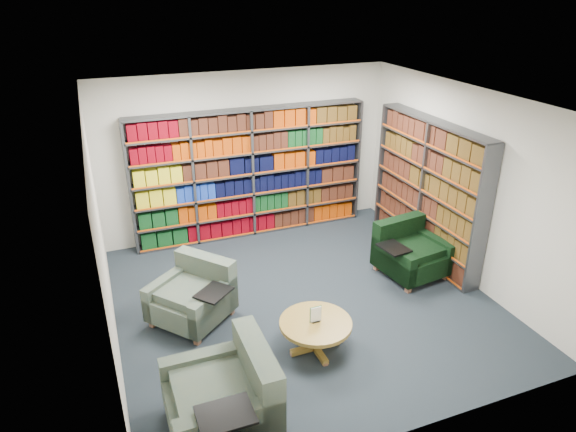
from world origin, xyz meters
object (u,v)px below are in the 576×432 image
object	(u,v)px
coffee_table	(316,328)
chair_teal_front	(230,399)
chair_teal_left	(195,296)
chair_green_right	(408,253)

from	to	relation	value
coffee_table	chair_teal_front	bearing A→B (deg)	-148.31
chair_teal_front	coffee_table	xyz separation A→B (m)	(1.27, 0.78, -0.04)
chair_teal_left	chair_teal_front	world-z (taller)	chair_teal_front
coffee_table	chair_teal_left	bearing A→B (deg)	135.10
chair_green_right	coffee_table	xyz separation A→B (m)	(-2.06, -1.17, 0.00)
coffee_table	chair_green_right	bearing A→B (deg)	29.65
chair_teal_front	chair_teal_left	bearing A→B (deg)	87.94
chair_teal_left	chair_green_right	size ratio (longest dim) A/B	1.12
chair_teal_front	coffee_table	world-z (taller)	chair_teal_front
chair_teal_left	chair_green_right	world-z (taller)	chair_green_right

